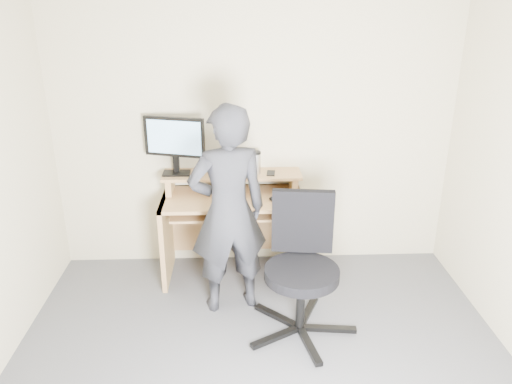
{
  "coord_description": "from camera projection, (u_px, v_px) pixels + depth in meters",
  "views": [
    {
      "loc": [
        -0.15,
        -2.48,
        2.36
      ],
      "look_at": [
        -0.01,
        1.05,
        0.95
      ],
      "focal_mm": 35.0,
      "sensor_mm": 36.0,
      "label": 1
    }
  ],
  "objects": [
    {
      "name": "back_wall",
      "position": [
        254.0,
        130.0,
        4.35
      ],
      "size": [
        3.5,
        0.02,
        2.5
      ],
      "primitive_type": "cube",
      "color": "beige",
      "rests_on": "ground"
    },
    {
      "name": "desk",
      "position": [
        233.0,
        215.0,
        4.39
      ],
      "size": [
        1.2,
        0.6,
        0.91
      ],
      "color": "tan",
      "rests_on": "ground"
    },
    {
      "name": "monitor",
      "position": [
        174.0,
        141.0,
        4.19
      ],
      "size": [
        0.52,
        0.18,
        0.5
      ],
      "rotation": [
        0.0,
        0.0,
        -0.28
      ],
      "color": "black",
      "rests_on": "desk"
    },
    {
      "name": "external_drive",
      "position": [
        231.0,
        162.0,
        4.3
      ],
      "size": [
        0.1,
        0.14,
        0.2
      ],
      "primitive_type": "cube",
      "rotation": [
        0.0,
        0.0,
        0.27
      ],
      "color": "black",
      "rests_on": "desk"
    },
    {
      "name": "travel_mug",
      "position": [
        256.0,
        164.0,
        4.28
      ],
      "size": [
        0.1,
        0.1,
        0.18
      ],
      "primitive_type": "cylinder",
      "rotation": [
        0.0,
        0.0,
        0.32
      ],
      "color": "silver",
      "rests_on": "desk"
    },
    {
      "name": "smartphone",
      "position": [
        271.0,
        173.0,
        4.31
      ],
      "size": [
        0.08,
        0.14,
        0.01
      ],
      "primitive_type": "cube",
      "rotation": [
        0.0,
        0.0,
        -0.11
      ],
      "color": "black",
      "rests_on": "desk"
    },
    {
      "name": "charger",
      "position": [
        219.0,
        174.0,
        4.24
      ],
      "size": [
        0.05,
        0.04,
        0.03
      ],
      "primitive_type": "cube",
      "rotation": [
        0.0,
        0.0,
        -0.07
      ],
      "color": "black",
      "rests_on": "desk"
    },
    {
      "name": "headphones",
      "position": [
        224.0,
        170.0,
        4.37
      ],
      "size": [
        0.16,
        0.16,
        0.06
      ],
      "primitive_type": "torus",
      "rotation": [
        0.26,
        0.0,
        0.05
      ],
      "color": "silver",
      "rests_on": "desk"
    },
    {
      "name": "keyboard",
      "position": [
        226.0,
        210.0,
        4.19
      ],
      "size": [
        0.49,
        0.35,
        0.03
      ],
      "primitive_type": "cube",
      "rotation": [
        0.0,
        0.0,
        -0.4
      ],
      "color": "black",
      "rests_on": "desk"
    },
    {
      "name": "mouse",
      "position": [
        275.0,
        199.0,
        4.16
      ],
      "size": [
        0.11,
        0.08,
        0.04
      ],
      "primitive_type": "ellipsoid",
      "rotation": [
        0.0,
        0.0,
        0.14
      ],
      "color": "black",
      "rests_on": "desk"
    },
    {
      "name": "office_chair",
      "position": [
        302.0,
        261.0,
        3.6
      ],
      "size": [
        0.8,
        0.81,
        1.02
      ],
      "rotation": [
        0.0,
        0.0,
        -0.11
      ],
      "color": "black",
      "rests_on": "ground"
    },
    {
      "name": "person",
      "position": [
        228.0,
        211.0,
        3.77
      ],
      "size": [
        0.68,
        0.53,
        1.66
      ],
      "primitive_type": "imported",
      "rotation": [
        0.0,
        0.0,
        3.39
      ],
      "color": "black",
      "rests_on": "ground"
    }
  ]
}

